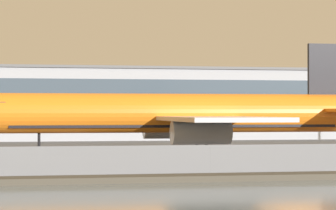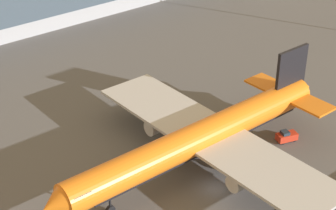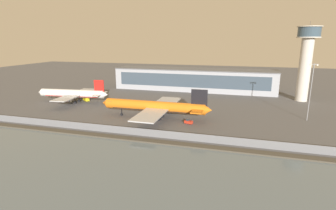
{
  "view_description": "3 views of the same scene",
  "coord_description": "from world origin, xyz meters",
  "px_view_note": "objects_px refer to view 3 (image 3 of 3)",
  "views": [
    {
      "loc": [
        -17.06,
        -82.7,
        5.63
      ],
      "look_at": [
        0.16,
        3.98,
        6.28
      ],
      "focal_mm": 85.0,
      "sensor_mm": 36.0,
      "label": 1
    },
    {
      "loc": [
        -43.96,
        -42.89,
        48.02
      ],
      "look_at": [
        4.99,
        16.31,
        4.25
      ],
      "focal_mm": 60.0,
      "sensor_mm": 36.0,
      "label": 2
    },
    {
      "loc": [
        36.11,
        -96.32,
        32.55
      ],
      "look_at": [
        5.71,
        10.66,
        4.83
      ],
      "focal_mm": 28.0,
      "sensor_mm": 36.0,
      "label": 3
    }
  ],
  "objects_px": {
    "passenger_jet_white_red": "(73,94)",
    "control_tower": "(306,56)",
    "apron_light_mast_apron_west": "(311,90)",
    "baggage_tug": "(189,122)",
    "cargo_jet_orange": "(156,107)",
    "ops_van": "(86,99)"
  },
  "relations": [
    {
      "from": "passenger_jet_white_red",
      "to": "control_tower",
      "type": "bearing_deg",
      "value": 17.91
    },
    {
      "from": "control_tower",
      "to": "apron_light_mast_apron_west",
      "type": "bearing_deg",
      "value": -97.09
    },
    {
      "from": "passenger_jet_white_red",
      "to": "baggage_tug",
      "type": "bearing_deg",
      "value": -16.09
    },
    {
      "from": "control_tower",
      "to": "apron_light_mast_apron_west",
      "type": "height_order",
      "value": "control_tower"
    },
    {
      "from": "passenger_jet_white_red",
      "to": "cargo_jet_orange",
      "type": "bearing_deg",
      "value": -17.13
    },
    {
      "from": "passenger_jet_white_red",
      "to": "apron_light_mast_apron_west",
      "type": "relative_size",
      "value": 1.71
    },
    {
      "from": "ops_van",
      "to": "apron_light_mast_apron_west",
      "type": "xyz_separation_m",
      "value": [
        108.56,
        -6.36,
        11.76
      ]
    },
    {
      "from": "baggage_tug",
      "to": "passenger_jet_white_red",
      "type": "bearing_deg",
      "value": 163.91
    },
    {
      "from": "passenger_jet_white_red",
      "to": "ops_van",
      "type": "bearing_deg",
      "value": 50.45
    },
    {
      "from": "baggage_tug",
      "to": "ops_van",
      "type": "xyz_separation_m",
      "value": [
        -62.11,
        24.21,
        0.47
      ]
    },
    {
      "from": "cargo_jet_orange",
      "to": "passenger_jet_white_red",
      "type": "height_order",
      "value": "cargo_jet_orange"
    },
    {
      "from": "baggage_tug",
      "to": "apron_light_mast_apron_west",
      "type": "height_order",
      "value": "apron_light_mast_apron_west"
    },
    {
      "from": "apron_light_mast_apron_west",
      "to": "cargo_jet_orange",
      "type": "bearing_deg",
      "value": -166.59
    },
    {
      "from": "passenger_jet_white_red",
      "to": "apron_light_mast_apron_west",
      "type": "height_order",
      "value": "apron_light_mast_apron_west"
    },
    {
      "from": "baggage_tug",
      "to": "control_tower",
      "type": "relative_size",
      "value": 0.08
    },
    {
      "from": "apron_light_mast_apron_west",
      "to": "passenger_jet_white_red",
      "type": "bearing_deg",
      "value": 179.35
    },
    {
      "from": "cargo_jet_orange",
      "to": "ops_van",
      "type": "distance_m",
      "value": 51.89
    },
    {
      "from": "passenger_jet_white_red",
      "to": "control_tower",
      "type": "distance_m",
      "value": 125.13
    },
    {
      "from": "passenger_jet_white_red",
      "to": "ops_van",
      "type": "distance_m",
      "value": 7.48
    },
    {
      "from": "control_tower",
      "to": "apron_light_mast_apron_west",
      "type": "xyz_separation_m",
      "value": [
        -4.89,
        -39.29,
        -11.0
      ]
    },
    {
      "from": "cargo_jet_orange",
      "to": "apron_light_mast_apron_west",
      "type": "height_order",
      "value": "apron_light_mast_apron_west"
    },
    {
      "from": "baggage_tug",
      "to": "control_tower",
      "type": "bearing_deg",
      "value": 48.06
    }
  ]
}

